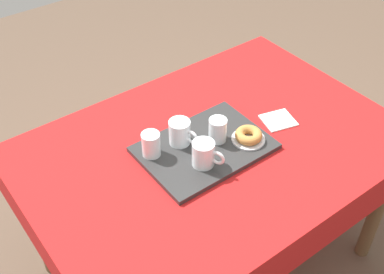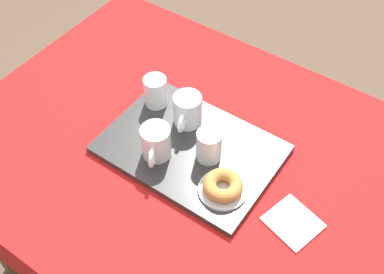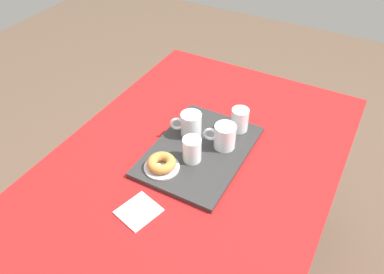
{
  "view_description": "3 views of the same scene",
  "coord_description": "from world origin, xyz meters",
  "views": [
    {
      "loc": [
        0.89,
        1.05,
        1.97
      ],
      "look_at": [
        0.08,
        -0.03,
        0.8
      ],
      "focal_mm": 45.53,
      "sensor_mm": 36.0,
      "label": 1
    },
    {
      "loc": [
        -0.44,
        0.69,
        1.79
      ],
      "look_at": [
        0.06,
        -0.03,
        0.76
      ],
      "focal_mm": 44.74,
      "sensor_mm": 36.0,
      "label": 2
    },
    {
      "loc": [
        -0.91,
        -0.49,
        1.73
      ],
      "look_at": [
        0.05,
        0.04,
        0.8
      ],
      "focal_mm": 35.92,
      "sensor_mm": 36.0,
      "label": 3
    }
  ],
  "objects": [
    {
      "name": "donut_plate_left",
      "position": [
        -0.11,
        0.07,
        0.76
      ],
      "size": [
        0.13,
        0.13,
        0.01
      ],
      "primitive_type": "cylinder",
      "color": "silver",
      "rests_on": "serving_tray"
    },
    {
      "name": "dining_table",
      "position": [
        0.0,
        0.0,
        0.66
      ],
      "size": [
        1.42,
        1.0,
        0.74
      ],
      "color": "red",
      "rests_on": "ground"
    },
    {
      "name": "serving_tray",
      "position": [
        0.05,
        0.0,
        0.75
      ],
      "size": [
        0.48,
        0.34,
        0.02
      ],
      "primitive_type": "cube",
      "color": "#2D2D2D",
      "rests_on": "dining_table"
    },
    {
      "name": "tea_mug_left",
      "position": [
        0.11,
        0.07,
        0.8
      ],
      "size": [
        0.08,
        0.12,
        0.1
      ],
      "color": "white",
      "rests_on": "serving_tray"
    },
    {
      "name": "water_glass_far",
      "position": [
        0.23,
        -0.08,
        0.8
      ],
      "size": [
        0.07,
        0.07,
        0.09
      ],
      "color": "white",
      "rests_on": "serving_tray"
    },
    {
      "name": "ground_plane",
      "position": [
        0.0,
        0.0,
        0.0
      ],
      "size": [
        6.0,
        6.0,
        0.0
      ],
      "primitive_type": "plane",
      "color": "brown"
    },
    {
      "name": "paper_napkin",
      "position": [
        -0.3,
        0.04,
        0.74
      ],
      "size": [
        0.15,
        0.14,
        0.01
      ],
      "primitive_type": "cube",
      "rotation": [
        0.0,
        0.0,
        -0.27
      ],
      "color": "white",
      "rests_on": "dining_table"
    },
    {
      "name": "water_glass_near",
      "position": [
        -0.02,
        -0.0,
        0.8
      ],
      "size": [
        0.07,
        0.07,
        0.09
      ],
      "color": "white",
      "rests_on": "serving_tray"
    },
    {
      "name": "sugar_donut_left",
      "position": [
        -0.11,
        0.07,
        0.78
      ],
      "size": [
        0.1,
        0.1,
        0.04
      ],
      "primitive_type": "torus",
      "color": "#BC7F3D",
      "rests_on": "donut_plate_left"
    },
    {
      "name": "tea_mug_right",
      "position": [
        0.11,
        -0.07,
        0.8
      ],
      "size": [
        0.08,
        0.12,
        0.1
      ],
      "color": "white",
      "rests_on": "serving_tray"
    }
  ]
}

